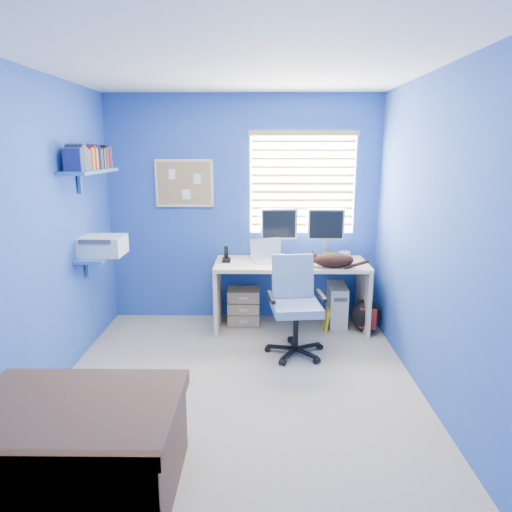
{
  "coord_description": "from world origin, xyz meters",
  "views": [
    {
      "loc": [
        0.2,
        -3.47,
        1.93
      ],
      "look_at": [
        0.15,
        0.65,
        0.95
      ],
      "focal_mm": 32.0,
      "sensor_mm": 36.0,
      "label": 1
    }
  ],
  "objects_px": {
    "desk": "(290,295)",
    "cat": "(334,260)",
    "tower_pc": "(337,304)",
    "office_chair": "(295,318)",
    "laptop": "(269,251)"
  },
  "relations": [
    {
      "from": "desk",
      "to": "cat",
      "type": "height_order",
      "value": "cat"
    },
    {
      "from": "cat",
      "to": "office_chair",
      "type": "distance_m",
      "value": 0.76
    },
    {
      "from": "desk",
      "to": "laptop",
      "type": "relative_size",
      "value": 4.91
    },
    {
      "from": "desk",
      "to": "tower_pc",
      "type": "xyz_separation_m",
      "value": [
        0.53,
        0.11,
        -0.14
      ]
    },
    {
      "from": "tower_pc",
      "to": "office_chair",
      "type": "height_order",
      "value": "office_chair"
    },
    {
      "from": "cat",
      "to": "desk",
      "type": "bearing_deg",
      "value": 165.48
    },
    {
      "from": "desk",
      "to": "office_chair",
      "type": "height_order",
      "value": "office_chair"
    },
    {
      "from": "tower_pc",
      "to": "office_chair",
      "type": "bearing_deg",
      "value": -123.6
    },
    {
      "from": "office_chair",
      "to": "desk",
      "type": "bearing_deg",
      "value": 90.43
    },
    {
      "from": "tower_pc",
      "to": "desk",
      "type": "bearing_deg",
      "value": -166.19
    },
    {
      "from": "laptop",
      "to": "cat",
      "type": "xyz_separation_m",
      "value": [
        0.66,
        -0.23,
        -0.04
      ]
    },
    {
      "from": "desk",
      "to": "cat",
      "type": "bearing_deg",
      "value": -25.64
    },
    {
      "from": "laptop",
      "to": "tower_pc",
      "type": "xyz_separation_m",
      "value": [
        0.77,
        0.08,
        -0.62
      ]
    },
    {
      "from": "office_chair",
      "to": "tower_pc",
      "type": "bearing_deg",
      "value": 54.87
    },
    {
      "from": "desk",
      "to": "office_chair",
      "type": "relative_size",
      "value": 1.74
    }
  ]
}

